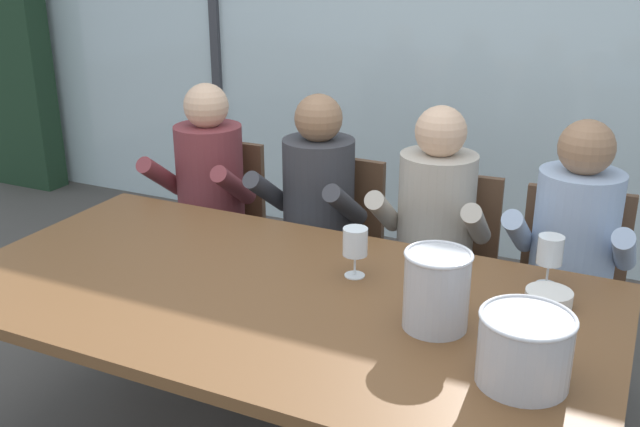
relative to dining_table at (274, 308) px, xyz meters
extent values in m
plane|color=#4C4742|center=(0.00, 1.00, -0.66)|extent=(14.00, 14.00, 0.00)
cube|color=silver|center=(0.00, 2.27, 0.64)|extent=(7.37, 0.03, 2.60)
cube|color=#38383D|center=(-1.66, 2.25, 0.64)|extent=(0.06, 0.06, 2.60)
cube|color=#568942|center=(0.00, 6.65, 0.08)|extent=(13.37, 2.40, 1.48)
cube|color=#1E3823|center=(-3.34, 2.09, 0.64)|extent=(0.56, 0.20, 2.60)
cube|color=brown|center=(0.00, 0.00, 0.04)|extent=(2.17, 1.13, 0.04)
cylinder|color=brown|center=(-0.99, 0.47, -0.32)|extent=(0.07, 0.07, 0.69)
cylinder|color=brown|center=(0.99, 0.47, -0.32)|extent=(0.07, 0.07, 0.69)
cube|color=brown|center=(-0.87, 0.90, -0.23)|extent=(0.45, 0.45, 0.03)
cube|color=brown|center=(-0.88, 1.10, -0.01)|extent=(0.42, 0.05, 0.42)
cylinder|color=brown|center=(-1.06, 0.71, -0.45)|extent=(0.04, 0.04, 0.42)
cylinder|color=brown|center=(-0.68, 0.72, -0.45)|extent=(0.04, 0.04, 0.42)
cylinder|color=brown|center=(-1.07, 1.09, -0.45)|extent=(0.04, 0.04, 0.42)
cylinder|color=brown|center=(-0.69, 1.10, -0.45)|extent=(0.04, 0.04, 0.42)
cube|color=brown|center=(-0.24, 0.89, -0.23)|extent=(0.45, 0.45, 0.03)
cube|color=brown|center=(-0.24, 1.09, -0.01)|extent=(0.42, 0.05, 0.42)
cylinder|color=brown|center=(-0.44, 0.70, -0.45)|extent=(0.04, 0.04, 0.42)
cylinder|color=brown|center=(-0.06, 0.69, -0.45)|extent=(0.04, 0.04, 0.42)
cylinder|color=brown|center=(-0.43, 1.08, -0.45)|extent=(0.04, 0.04, 0.42)
cylinder|color=brown|center=(-0.05, 1.07, -0.45)|extent=(0.04, 0.04, 0.42)
cube|color=brown|center=(0.31, 0.86, -0.23)|extent=(0.47, 0.47, 0.03)
cube|color=brown|center=(0.30, 1.06, -0.01)|extent=(0.42, 0.06, 0.42)
cylinder|color=brown|center=(0.13, 0.66, -0.45)|extent=(0.04, 0.04, 0.42)
cylinder|color=brown|center=(0.51, 0.69, -0.45)|extent=(0.04, 0.04, 0.42)
cylinder|color=brown|center=(0.11, 1.04, -0.45)|extent=(0.04, 0.04, 0.42)
cylinder|color=brown|center=(0.49, 1.06, -0.45)|extent=(0.04, 0.04, 0.42)
cube|color=brown|center=(0.83, 0.87, -0.23)|extent=(0.47, 0.47, 0.03)
cube|color=brown|center=(0.82, 1.07, -0.01)|extent=(0.42, 0.07, 0.42)
cylinder|color=brown|center=(0.66, 0.67, -0.45)|extent=(0.04, 0.04, 0.42)
cylinder|color=brown|center=(1.03, 0.70, -0.45)|extent=(0.04, 0.04, 0.42)
cylinder|color=brown|center=(0.63, 1.05, -0.45)|extent=(0.04, 0.04, 0.42)
cylinder|color=brown|center=(1.01, 1.07, -0.45)|extent=(0.04, 0.04, 0.42)
cylinder|color=brown|center=(-0.85, 0.92, 0.06)|extent=(0.34, 0.34, 0.52)
sphere|color=#DBAD89|center=(-0.85, 0.92, 0.42)|extent=(0.21, 0.21, 0.21)
cube|color=#47423D|center=(-0.93, 0.71, -0.20)|extent=(0.16, 0.41, 0.13)
cube|color=#47423D|center=(-0.75, 0.72, -0.20)|extent=(0.16, 0.41, 0.13)
cylinder|color=#47423D|center=(-0.91, 0.51, -0.44)|extent=(0.10, 0.10, 0.45)
cylinder|color=#47423D|center=(-0.73, 0.52, -0.44)|extent=(0.10, 0.10, 0.45)
cylinder|color=brown|center=(-1.03, 0.78, 0.09)|extent=(0.11, 0.33, 0.26)
cylinder|color=brown|center=(-0.65, 0.81, 0.09)|extent=(0.11, 0.33, 0.26)
cylinder|color=#38383D|center=(-0.28, 0.92, 0.06)|extent=(0.33, 0.33, 0.52)
sphere|color=#936B4C|center=(-0.28, 0.92, 0.42)|extent=(0.21, 0.21, 0.21)
cube|color=#47423D|center=(-0.37, 0.72, -0.20)|extent=(0.14, 0.40, 0.13)
cube|color=#47423D|center=(-0.19, 0.71, -0.20)|extent=(0.14, 0.40, 0.13)
cylinder|color=#47423D|center=(-0.38, 0.52, -0.44)|extent=(0.10, 0.10, 0.45)
cylinder|color=#47423D|center=(-0.20, 0.51, -0.44)|extent=(0.10, 0.10, 0.45)
cylinder|color=#38383D|center=(-0.47, 0.80, 0.09)|extent=(0.09, 0.33, 0.26)
cylinder|color=#38383D|center=(-0.09, 0.79, 0.09)|extent=(0.09, 0.33, 0.26)
cylinder|color=#B7AD9E|center=(0.27, 0.92, 0.06)|extent=(0.34, 0.34, 0.52)
sphere|color=#DBAD89|center=(0.27, 0.92, 0.42)|extent=(0.21, 0.21, 0.21)
cube|color=#47423D|center=(0.19, 0.71, -0.20)|extent=(0.15, 0.41, 0.13)
cube|color=#47423D|center=(0.37, 0.72, -0.20)|extent=(0.15, 0.41, 0.13)
cylinder|color=#47423D|center=(0.20, 0.51, -0.44)|extent=(0.10, 0.10, 0.45)
cylinder|color=#47423D|center=(0.38, 0.52, -0.44)|extent=(0.10, 0.10, 0.45)
cylinder|color=#B7AD9E|center=(0.08, 0.79, 0.09)|extent=(0.10, 0.33, 0.26)
cylinder|color=#B7AD9E|center=(0.46, 0.81, 0.09)|extent=(0.10, 0.33, 0.26)
cylinder|color=#9EB2D1|center=(0.82, 0.92, 0.06)|extent=(0.33, 0.33, 0.52)
sphere|color=#936B4C|center=(0.82, 0.92, 0.42)|extent=(0.21, 0.21, 0.21)
cube|color=#47423D|center=(0.72, 0.72, -0.20)|extent=(0.15, 0.41, 0.13)
cube|color=#47423D|center=(0.90, 0.71, -0.20)|extent=(0.15, 0.41, 0.13)
cylinder|color=#47423D|center=(0.72, 0.52, -0.44)|extent=(0.10, 0.10, 0.45)
cylinder|color=#47423D|center=(0.90, 0.51, -0.44)|extent=(0.10, 0.10, 0.45)
cylinder|color=#9EB2D1|center=(0.63, 0.80, 0.09)|extent=(0.09, 0.33, 0.26)
cylinder|color=#9EB2D1|center=(1.01, 0.79, 0.09)|extent=(0.09, 0.33, 0.26)
cylinder|color=#B7B7BC|center=(0.54, 0.00, 0.18)|extent=(0.19, 0.19, 0.23)
torus|color=silver|center=(0.54, 0.00, 0.30)|extent=(0.20, 0.20, 0.01)
cylinder|color=#B7B7BC|center=(0.83, -0.18, 0.16)|extent=(0.24, 0.24, 0.19)
torus|color=silver|center=(0.83, -0.18, 0.25)|extent=(0.25, 0.25, 0.01)
cylinder|color=silver|center=(0.82, 0.28, 0.09)|extent=(0.15, 0.15, 0.05)
cylinder|color=silver|center=(0.19, 0.22, 0.07)|extent=(0.07, 0.07, 0.00)
cylinder|color=silver|center=(0.19, 0.22, 0.11)|extent=(0.01, 0.01, 0.07)
cylinder|color=silver|center=(0.19, 0.22, 0.19)|extent=(0.08, 0.08, 0.09)
cylinder|color=#560C1E|center=(0.19, 0.22, 0.16)|extent=(0.07, 0.07, 0.04)
cylinder|color=silver|center=(0.79, 0.42, 0.07)|extent=(0.07, 0.07, 0.00)
cylinder|color=silver|center=(0.79, 0.42, 0.11)|extent=(0.01, 0.01, 0.07)
cylinder|color=silver|center=(0.79, 0.42, 0.19)|extent=(0.08, 0.08, 0.09)
cylinder|color=#E0D184|center=(0.79, 0.42, 0.16)|extent=(0.07, 0.07, 0.04)
camera|label=1|loc=(1.05, -1.86, 1.14)|focal=40.92mm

